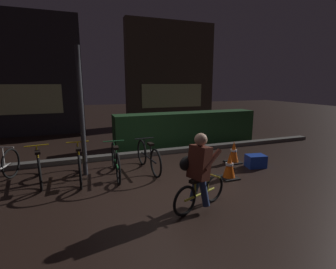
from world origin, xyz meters
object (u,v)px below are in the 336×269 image
object	(u,v)px
parked_bike_left_mid	(39,167)
traffic_cone_near	(229,167)
parked_bike_right_mid	(148,157)
blue_crate	(256,161)
parked_bike_center_left	(79,164)
street_post	(82,113)
parked_bike_center_right	(116,161)
traffic_cone_far	(234,152)
cyclist	(198,171)

from	to	relation	value
parked_bike_left_mid	traffic_cone_near	distance (m)	3.93
parked_bike_right_mid	blue_crate	distance (m)	2.59
parked_bike_left_mid	parked_bike_center_left	world-z (taller)	parked_bike_center_left
parked_bike_left_mid	parked_bike_center_left	distance (m)	0.79
street_post	parked_bike_right_mid	distance (m)	1.75
parked_bike_center_right	parked_bike_center_left	bearing A→B (deg)	88.27
parked_bike_center_left	blue_crate	world-z (taller)	parked_bike_center_left
parked_bike_center_left	parked_bike_center_right	size ratio (longest dim) A/B	1.04
traffic_cone_near	traffic_cone_far	world-z (taller)	traffic_cone_far
parked_bike_center_left	parked_bike_right_mid	world-z (taller)	parked_bike_center_left
parked_bike_left_mid	parked_bike_right_mid	world-z (taller)	parked_bike_left_mid
street_post	parked_bike_center_left	world-z (taller)	street_post
cyclist	parked_bike_center_left	bearing A→B (deg)	110.12
parked_bike_center_right	traffic_cone_far	xyz separation A→B (m)	(2.95, -0.08, -0.07)
parked_bike_right_mid	traffic_cone_near	world-z (taller)	parked_bike_right_mid
street_post	parked_bike_center_right	world-z (taller)	street_post
parked_bike_right_mid	blue_crate	world-z (taller)	parked_bike_right_mid
parked_bike_right_mid	traffic_cone_far	bearing A→B (deg)	-98.59
street_post	parked_bike_right_mid	bearing A→B (deg)	-9.62
parked_bike_left_mid	traffic_cone_near	xyz separation A→B (m)	(3.75, -1.17, -0.07)
blue_crate	parked_bike_left_mid	bearing A→B (deg)	170.79
traffic_cone_far	blue_crate	world-z (taller)	traffic_cone_far
traffic_cone_near	cyclist	xyz separation A→B (m)	(-1.23, -0.94, 0.37)
cyclist	parked_bike_left_mid	bearing A→B (deg)	118.46
parked_bike_center_left	cyclist	distance (m)	2.64
parked_bike_center_right	traffic_cone_far	size ratio (longest dim) A/B	2.86
traffic_cone_far	cyclist	bearing A→B (deg)	-136.90
blue_crate	street_post	bearing A→B (deg)	166.92
cyclist	blue_crate	bearing A→B (deg)	9.32
traffic_cone_far	traffic_cone_near	bearing A→B (deg)	-129.25
parked_bike_right_mid	cyclist	bearing A→B (deg)	-176.71
street_post	traffic_cone_far	distance (m)	3.76
parked_bike_center_right	cyclist	size ratio (longest dim) A/B	1.29
parked_bike_center_left	parked_bike_right_mid	size ratio (longest dim) A/B	1.06
traffic_cone_near	blue_crate	bearing A→B (deg)	21.42
street_post	traffic_cone_near	xyz separation A→B (m)	(2.85, -1.30, -1.11)
parked_bike_left_mid	traffic_cone_near	size ratio (longest dim) A/B	2.89
parked_bike_center_right	traffic_cone_near	size ratio (longest dim) A/B	2.96
parked_bike_center_right	traffic_cone_near	world-z (taller)	parked_bike_center_right
parked_bike_center_left	traffic_cone_near	bearing A→B (deg)	-109.18
blue_crate	cyclist	xyz separation A→B (m)	(-2.25, -1.34, 0.48)
street_post	cyclist	distance (m)	2.87
parked_bike_center_right	blue_crate	xyz separation A→B (m)	(3.26, -0.56, -0.19)
parked_bike_right_mid	traffic_cone_far	distance (m)	2.20
traffic_cone_near	cyclist	distance (m)	1.59
street_post	cyclist	xyz separation A→B (m)	(1.63, -2.24, -0.74)
blue_crate	parked_bike_right_mid	bearing A→B (deg)	165.04
traffic_cone_near	cyclist	bearing A→B (deg)	-142.49
parked_bike_center_left	street_post	bearing A→B (deg)	-23.84
parked_bike_right_mid	traffic_cone_far	xyz separation A→B (m)	(2.19, -0.19, -0.06)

